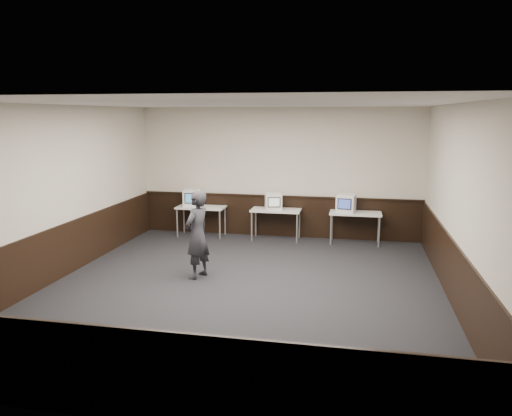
{
  "coord_description": "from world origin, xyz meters",
  "views": [
    {
      "loc": [
        1.89,
        -8.15,
        3.03
      ],
      "look_at": [
        -0.09,
        1.6,
        1.15
      ],
      "focal_mm": 35.0,
      "sensor_mm": 36.0,
      "label": 1
    }
  ],
  "objects_px": {
    "emac_left": "(192,198)",
    "desk_left": "(201,209)",
    "desk_right": "(355,215)",
    "emac_center": "(273,202)",
    "emac_right": "(346,203)",
    "desk_center": "(276,212)",
    "person": "(197,235)"
  },
  "relations": [
    {
      "from": "desk_right",
      "to": "emac_right",
      "type": "height_order",
      "value": "emac_right"
    },
    {
      "from": "emac_right",
      "to": "person",
      "type": "bearing_deg",
      "value": -122.11
    },
    {
      "from": "emac_center",
      "to": "emac_left",
      "type": "bearing_deg",
      "value": 163.94
    },
    {
      "from": "desk_left",
      "to": "emac_left",
      "type": "height_order",
      "value": "emac_left"
    },
    {
      "from": "emac_center",
      "to": "person",
      "type": "relative_size",
      "value": 0.3
    },
    {
      "from": "emac_left",
      "to": "emac_center",
      "type": "bearing_deg",
      "value": -15.29
    },
    {
      "from": "emac_center",
      "to": "emac_right",
      "type": "relative_size",
      "value": 1.0
    },
    {
      "from": "desk_center",
      "to": "emac_center",
      "type": "height_order",
      "value": "emac_center"
    },
    {
      "from": "desk_right",
      "to": "emac_center",
      "type": "bearing_deg",
      "value": -178.47
    },
    {
      "from": "emac_center",
      "to": "desk_left",
      "type": "bearing_deg",
      "value": 164.26
    },
    {
      "from": "desk_left",
      "to": "emac_right",
      "type": "relative_size",
      "value": 2.38
    },
    {
      "from": "desk_left",
      "to": "emac_center",
      "type": "xyz_separation_m",
      "value": [
        1.85,
        -0.05,
        0.27
      ]
    },
    {
      "from": "desk_center",
      "to": "emac_center",
      "type": "distance_m",
      "value": 0.28
    },
    {
      "from": "emac_left",
      "to": "emac_center",
      "type": "height_order",
      "value": "emac_left"
    },
    {
      "from": "desk_right",
      "to": "emac_center",
      "type": "relative_size",
      "value": 2.38
    },
    {
      "from": "desk_right",
      "to": "emac_center",
      "type": "height_order",
      "value": "emac_center"
    },
    {
      "from": "desk_center",
      "to": "person",
      "type": "distance_m",
      "value": 3.3
    },
    {
      "from": "emac_center",
      "to": "desk_right",
      "type": "bearing_deg",
      "value": -12.58
    },
    {
      "from": "emac_left",
      "to": "desk_left",
      "type": "bearing_deg",
      "value": -17.73
    },
    {
      "from": "emac_center",
      "to": "person",
      "type": "bearing_deg",
      "value": -120.6
    },
    {
      "from": "desk_right",
      "to": "desk_left",
      "type": "bearing_deg",
      "value": 180.0
    },
    {
      "from": "emac_center",
      "to": "desk_center",
      "type": "bearing_deg",
      "value": 29.54
    },
    {
      "from": "emac_right",
      "to": "person",
      "type": "distance_m",
      "value": 4.1
    },
    {
      "from": "emac_center",
      "to": "person",
      "type": "distance_m",
      "value": 3.23
    },
    {
      "from": "desk_right",
      "to": "person",
      "type": "bearing_deg",
      "value": -132.36
    },
    {
      "from": "desk_center",
      "to": "person",
      "type": "height_order",
      "value": "person"
    },
    {
      "from": "desk_center",
      "to": "person",
      "type": "relative_size",
      "value": 0.73
    },
    {
      "from": "emac_right",
      "to": "emac_left",
      "type": "bearing_deg",
      "value": -172.48
    },
    {
      "from": "desk_right",
      "to": "emac_left",
      "type": "xyz_separation_m",
      "value": [
        -4.04,
        0.02,
        0.29
      ]
    },
    {
      "from": "person",
      "to": "desk_right",
      "type": "bearing_deg",
      "value": 157.11
    },
    {
      "from": "emac_right",
      "to": "desk_center",
      "type": "bearing_deg",
      "value": -172.6
    },
    {
      "from": "desk_left",
      "to": "desk_right",
      "type": "xyz_separation_m",
      "value": [
        3.8,
        0.0,
        0.0
      ]
    }
  ]
}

